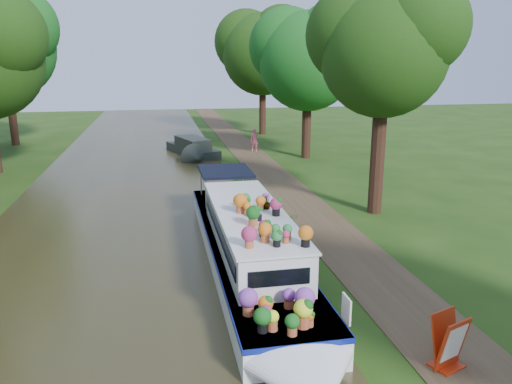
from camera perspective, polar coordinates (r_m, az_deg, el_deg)
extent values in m
plane|color=#1F3D0F|center=(16.94, 5.70, -5.97)|extent=(100.00, 100.00, 0.00)
cube|color=#2E2A14|center=(16.32, -15.08, -7.21)|extent=(10.00, 100.00, 0.02)
cube|color=#473521|center=(17.31, 9.53, -5.60)|extent=(2.20, 100.00, 0.03)
cube|color=white|center=(15.35, -1.24, -6.56)|extent=(2.20, 12.00, 0.75)
cube|color=navy|center=(15.24, -1.25, -5.45)|extent=(2.24, 12.04, 0.12)
cube|color=white|center=(14.30, -0.70, -4.34)|extent=(1.80, 7.00, 1.05)
cube|color=white|center=(14.13, -0.71, -2.21)|extent=(1.90, 7.10, 0.06)
cube|color=black|center=(14.46, 2.85, -3.82)|extent=(0.03, 6.40, 0.38)
cube|color=black|center=(14.15, -4.34, -4.27)|extent=(0.03, 6.40, 0.38)
cube|color=black|center=(18.99, -3.52, 2.40)|extent=(1.90, 2.40, 0.10)
cube|color=white|center=(10.61, 10.30, -13.01)|extent=(0.04, 0.45, 0.55)
imported|color=#144D19|center=(11.94, 0.64, -4.24)|extent=(0.26, 0.23, 0.41)
imported|color=#144D19|center=(14.18, 1.22, -1.11)|extent=(0.30, 0.30, 0.43)
cylinder|color=black|center=(20.37, 13.71, 3.87)|extent=(0.56, 0.56, 4.55)
sphere|color=#15340D|center=(20.04, 14.42, 15.04)|extent=(4.80, 4.80, 4.80)
sphere|color=#15340D|center=(19.86, 18.15, 17.57)|extent=(3.60, 3.60, 3.60)
sphere|color=#15340D|center=(20.49, 11.28, 17.21)|extent=(3.84, 3.84, 3.84)
cylinder|color=black|center=(31.77, 5.78, 7.34)|extent=(0.56, 0.56, 3.85)
sphere|color=#144D19|center=(31.52, 5.97, 14.61)|extent=(6.00, 6.00, 6.00)
sphere|color=#144D19|center=(31.06, 8.75, 16.74)|extent=(4.50, 4.50, 4.50)
sphere|color=#144D19|center=(32.25, 3.59, 16.26)|extent=(4.80, 4.80, 4.80)
cylinder|color=black|center=(42.23, 0.75, 9.46)|extent=(0.56, 0.56, 4.20)
sphere|color=#15340D|center=(42.06, 0.77, 15.46)|extent=(6.60, 6.60, 6.60)
sphere|color=#15340D|center=(41.43, 2.94, 17.28)|extent=(4.95, 4.95, 4.95)
sphere|color=#15340D|center=(42.99, -1.13, 16.76)|extent=(5.28, 5.28, 5.28)
cylinder|color=black|center=(40.65, -26.09, 7.91)|extent=(0.56, 0.56, 4.38)
sphere|color=#144D19|center=(40.48, -26.84, 14.42)|extent=(7.00, 7.00, 7.00)
sphere|color=#144D19|center=(39.18, -25.45, 16.67)|extent=(5.25, 5.25, 5.25)
cube|color=black|center=(33.27, -7.28, 4.77)|extent=(3.30, 5.62, 0.54)
cube|color=black|center=(32.73, -7.26, 5.64)|extent=(2.26, 3.39, 0.63)
cube|color=#B3280C|center=(11.28, 20.89, -18.00)|extent=(0.76, 0.69, 0.03)
cube|color=#B3280C|center=(10.91, 21.55, -15.92)|extent=(0.75, 0.51, 1.10)
cube|color=#B3280C|center=(11.10, 20.78, -15.28)|extent=(0.75, 0.51, 1.10)
cube|color=white|center=(10.85, 21.70, -15.78)|extent=(0.57, 0.37, 0.77)
imported|color=#CF556E|center=(33.95, -0.18, 5.96)|extent=(0.63, 0.48, 1.53)
imported|color=#2B6D20|center=(18.63, 4.15, -3.21)|extent=(0.46, 0.41, 0.48)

